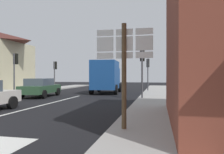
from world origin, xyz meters
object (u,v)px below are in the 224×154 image
delivery_truck (106,76)px  route_sign_post (124,65)px  traffic_light_far_left (55,69)px  traffic_light_near_right (142,62)px  traffic_light_near_left (15,64)px  sedan_far (41,87)px  traffic_light_far_right (148,67)px

delivery_truck → route_sign_post: route_sign_post is taller
delivery_truck → traffic_light_far_left: bearing=155.7°
traffic_light_near_right → traffic_light_near_left: size_ratio=1.01×
route_sign_post → traffic_light_near_left: bearing=137.6°
sedan_far → traffic_light_far_left: size_ratio=1.30×
route_sign_post → traffic_light_far_left: traffic_light_far_left is taller
delivery_truck → traffic_light_far_right: traffic_light_far_right is taller
sedan_far → traffic_light_near_left: bearing=169.9°
traffic_light_near_right → traffic_light_near_left: bearing=175.6°
route_sign_post → traffic_light_near_left: 14.67m
traffic_light_near_right → traffic_light_near_left: traffic_light_near_right is taller
sedan_far → traffic_light_near_left: size_ratio=1.22×
delivery_truck → traffic_light_far_right: (3.79, 3.08, 0.93)m
sedan_far → delivery_truck: size_ratio=0.84×
sedan_far → traffic_light_near_right: 8.30m
delivery_truck → traffic_light_far_right: size_ratio=1.48×
traffic_light_near_left → traffic_light_far_left: bearing=90.0°
route_sign_post → traffic_light_far_left: (-10.83, 17.04, 0.46)m
traffic_light_far_right → traffic_light_near_left: (-10.68, -7.13, 0.05)m
delivery_truck → traffic_light_near_left: traffic_light_near_left is taller
route_sign_post → traffic_light_near_right: traffic_light_near_right is taller
sedan_far → traffic_light_near_right: size_ratio=1.20×
traffic_light_far_left → traffic_light_far_right: bearing=-0.2°
traffic_light_near_left → route_sign_post: bearing=-42.4°
traffic_light_far_left → traffic_light_near_left: 7.16m
route_sign_post → traffic_light_near_right: 9.07m
traffic_light_near_right → traffic_light_near_left: 10.71m
sedan_far → traffic_light_near_right: (8.07, -0.36, 1.90)m
traffic_light_far_right → traffic_light_near_right: (0.00, -7.96, 0.09)m
traffic_light_near_right → traffic_light_far_left: bearing=143.2°
traffic_light_far_right → traffic_light_far_left: traffic_light_far_right is taller
traffic_light_far_left → sedan_far: bearing=-71.1°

